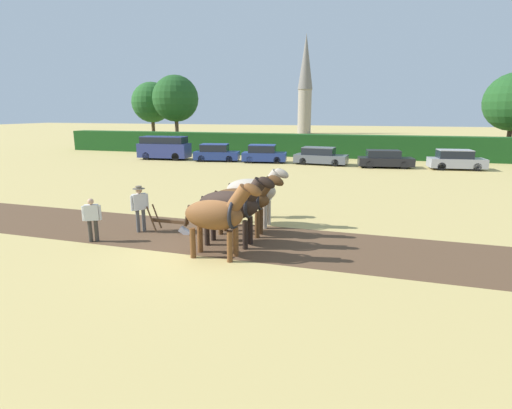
% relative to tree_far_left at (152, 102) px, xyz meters
% --- Properties ---
extents(ground_plane, '(240.00, 240.00, 0.00)m').
position_rel_tree_far_left_xyz_m(ground_plane, '(22.67, -35.11, -5.60)').
color(ground_plane, tan).
extents(plowed_furrow_strip, '(35.74, 4.44, 0.01)m').
position_rel_tree_far_left_xyz_m(plowed_furrow_strip, '(17.63, -33.54, -5.60)').
color(plowed_furrow_strip, brown).
rests_on(plowed_furrow_strip, ground).
extents(hedgerow, '(58.73, 1.96, 2.24)m').
position_rel_tree_far_left_xyz_m(hedgerow, '(22.67, -5.84, -4.48)').
color(hedgerow, '#194719').
rests_on(hedgerow, ground).
extents(tree_far_left, '(5.07, 5.07, 8.16)m').
position_rel_tree_far_left_xyz_m(tree_far_left, '(0.00, 0.00, 0.00)').
color(tree_far_left, '#4C3823').
rests_on(tree_far_left, ground).
extents(tree_left, '(5.42, 5.42, 8.70)m').
position_rel_tree_far_left_xyz_m(tree_left, '(4.64, -2.44, 0.37)').
color(tree_left, brown).
rests_on(tree_left, ground).
extents(church_spire, '(3.01, 3.01, 19.55)m').
position_rel_tree_far_left_xyz_m(church_spire, '(13.44, 36.86, 4.63)').
color(church_spire, gray).
rests_on(church_spire, ground).
extents(draft_horse_lead_left, '(2.68, 1.00, 2.53)m').
position_rel_tree_far_left_xyz_m(draft_horse_lead_left, '(23.07, -35.51, -4.20)').
color(draft_horse_lead_left, brown).
rests_on(draft_horse_lead_left, ground).
extents(draft_horse_lead_right, '(2.86, 1.03, 2.53)m').
position_rel_tree_far_left_xyz_m(draft_horse_lead_right, '(23.09, -34.25, -4.17)').
color(draft_horse_lead_right, black).
rests_on(draft_horse_lead_right, ground).
extents(draft_horse_trail_left, '(2.90, 0.88, 2.40)m').
position_rel_tree_far_left_xyz_m(draft_horse_trail_left, '(23.11, -32.99, -4.25)').
color(draft_horse_trail_left, '#513319').
rests_on(draft_horse_trail_left, ground).
extents(draft_horse_trail_right, '(2.71, 1.03, 2.46)m').
position_rel_tree_far_left_xyz_m(draft_horse_trail_right, '(23.11, -31.73, -4.16)').
color(draft_horse_trail_right, '#B2A38E').
rests_on(draft_horse_trail_right, ground).
extents(plow, '(1.74, 0.47, 1.13)m').
position_rel_tree_far_left_xyz_m(plow, '(20.49, -33.58, -5.28)').
color(plow, '#4C331E').
rests_on(plow, ground).
extents(farmer_at_plow, '(0.47, 0.56, 1.79)m').
position_rel_tree_far_left_xyz_m(farmer_at_plow, '(19.20, -33.76, -4.54)').
color(farmer_at_plow, '#4C4C4C').
rests_on(farmer_at_plow, ground).
extents(farmer_beside_team, '(0.40, 0.61, 1.60)m').
position_rel_tree_far_left_xyz_m(farmer_beside_team, '(23.31, -30.34, -4.68)').
color(farmer_beside_team, '#28334C').
rests_on(farmer_beside_team, ground).
extents(farmer_onlooker_left, '(0.57, 0.40, 1.57)m').
position_rel_tree_far_left_xyz_m(farmer_onlooker_left, '(18.25, -35.30, -4.70)').
color(farmer_onlooker_left, '#38332D').
rests_on(farmer_onlooker_left, ground).
extents(parked_van, '(4.94, 2.31, 2.19)m').
position_rel_tree_far_left_xyz_m(parked_van, '(8.32, -12.29, -4.48)').
color(parked_van, navy).
rests_on(parked_van, ground).
extents(parked_car_left, '(4.37, 2.52, 1.58)m').
position_rel_tree_far_left_xyz_m(parked_car_left, '(13.62, -12.20, -4.85)').
color(parked_car_left, navy).
rests_on(parked_car_left, ground).
extents(parked_car_center_left, '(4.15, 2.40, 1.59)m').
position_rel_tree_far_left_xyz_m(parked_car_center_left, '(18.11, -11.90, -4.84)').
color(parked_car_center_left, navy).
rests_on(parked_car_center_left, ground).
extents(parked_car_center, '(4.64, 2.23, 1.49)m').
position_rel_tree_far_left_xyz_m(parked_car_center, '(23.19, -11.87, -4.89)').
color(parked_car_center, '#565B66').
rests_on(parked_car_center, ground).
extents(parked_car_center_right, '(4.53, 2.32, 1.42)m').
position_rel_tree_far_left_xyz_m(parked_car_center_right, '(28.53, -12.32, -4.91)').
color(parked_car_center_right, black).
rests_on(parked_car_center_right, ground).
extents(parked_car_right, '(4.34, 2.19, 1.57)m').
position_rel_tree_far_left_xyz_m(parked_car_right, '(33.92, -11.91, -4.85)').
color(parked_car_right, '#9E9EA8').
rests_on(parked_car_right, ground).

